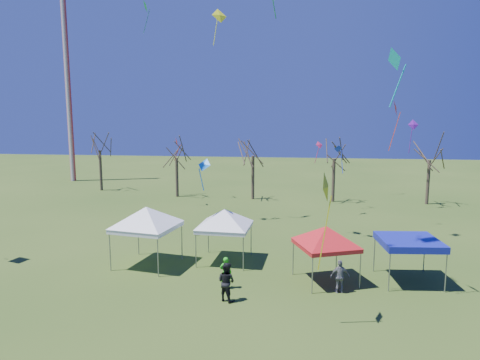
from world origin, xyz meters
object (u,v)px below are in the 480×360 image
object	(u,v)px
tent_red	(326,230)
person_dark	(226,282)
tree_2	(253,140)
person_green	(226,273)
tree_1	(176,144)
tent_blue	(409,242)
tree_4	(431,144)
tree_0	(99,136)
tree_3	(335,143)
radio_mast	(68,88)
person_grey	(340,276)
tent_white_mid	(224,213)
tent_white_west	(146,211)

from	to	relation	value
tent_red	person_dark	bearing A→B (deg)	-147.96
tree_2	person_green	world-z (taller)	tree_2
tree_1	tent_blue	xyz separation A→B (m)	(18.95, -22.02, -3.60)
tree_1	tree_4	distance (m)	26.13
tree_0	tree_3	world-z (taller)	tree_0
tent_blue	person_green	xyz separation A→B (m)	(-9.60, -2.18, -1.35)
person_green	radio_mast	bearing A→B (deg)	-54.66
tree_3	person_grey	distance (m)	24.04
tree_2	tent_red	world-z (taller)	tree_2
radio_mast	tent_white_mid	world-z (taller)	radio_mast
tent_white_west	tent_blue	world-z (taller)	tent_white_west
tree_4	person_grey	distance (m)	26.32
tree_4	tent_white_west	bearing A→B (deg)	-136.75
tree_2	tree_4	bearing A→B (deg)	-1.22
tent_red	person_green	bearing A→B (deg)	-162.82
tent_red	tree_4	bearing A→B (deg)	62.17
tree_0	tent_white_west	world-z (taller)	tree_0
radio_mast	tree_2	size ratio (longest dim) A/B	3.06
tent_red	tent_white_west	bearing A→B (deg)	173.02
tent_white_west	tent_white_mid	bearing A→B (deg)	15.53
tree_2	tree_3	size ratio (longest dim) A/B	1.03
tent_white_west	person_grey	size ratio (longest dim) A/B	2.69
tent_white_mid	person_grey	world-z (taller)	tent_white_mid
tent_red	person_green	size ratio (longest dim) A/B	2.23
person_dark	person_grey	distance (m)	5.79
tree_2	person_green	size ratio (longest dim) A/B	4.86
tent_blue	tree_0	bearing A→B (deg)	139.54
tree_0	tree_4	bearing A→B (deg)	-5.34
tree_3	tent_white_mid	bearing A→B (deg)	-112.78
tree_1	tent_red	distance (m)	27.03
tree_1	tent_red	size ratio (longest dim) A/B	2.01
radio_mast	tree_0	size ratio (longest dim) A/B	2.96
tree_4	tent_white_west	distance (m)	30.31
tent_white_west	tree_0	bearing A→B (deg)	120.57
tree_2	tent_blue	bearing A→B (deg)	-64.12
tent_red	person_grey	size ratio (longest dim) A/B	2.20
radio_mast	tree_0	bearing A→B (deg)	-42.77
tree_0	tent_white_mid	size ratio (longest dim) A/B	1.97
tent_red	person_grey	distance (m)	2.54
tree_3	tent_blue	distance (m)	21.88
tree_4	tent_red	size ratio (longest dim) A/B	2.10
person_green	person_dark	bearing A→B (deg)	97.27
tree_2	tree_4	xyz separation A→B (m)	(17.72, -0.38, -0.23)
tree_1	tent_white_mid	distance (m)	22.02
tree_3	tent_red	world-z (taller)	tree_3
radio_mast	tree_0	xyz separation A→B (m)	(7.15, -6.62, -6.01)
tent_white_mid	tent_blue	distance (m)	10.55
radio_mast	tent_blue	xyz separation A→B (m)	(36.19, -31.37, -10.31)
tree_3	tent_blue	xyz separation A→B (m)	(2.15, -21.42, -3.89)
tree_1	person_dark	xyz separation A→B (m)	(9.62, -25.68, -4.84)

